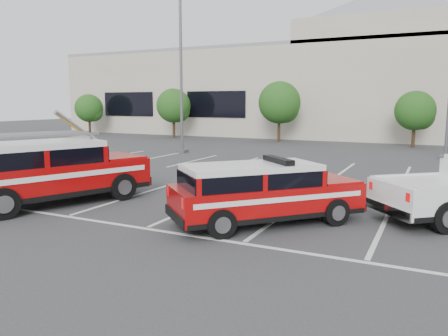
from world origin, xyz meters
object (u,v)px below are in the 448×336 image
object	(u,v)px
ladder_suv	(50,176)
utility_rig	(71,165)
tree_mid_right	(416,112)
light_pole_left	(181,70)
fire_chief_suv	(263,197)
convention_building	(366,86)
tree_left	(175,107)
tree_mid_left	(281,104)
tree_far_left	(90,109)

from	to	relation	value
ladder_suv	utility_rig	distance (m)	4.75
tree_mid_right	light_pole_left	xyz separation A→B (m)	(-13.09, -10.05, 2.68)
light_pole_left	fire_chief_suv	size ratio (longest dim) A/B	2.12
convention_building	ladder_suv	world-z (taller)	convention_building
tree_mid_right	light_pole_left	world-z (taller)	light_pole_left
light_pole_left	ladder_suv	xyz separation A→B (m)	(3.67, -13.86, -4.29)
tree_mid_right	utility_rig	distance (m)	23.74
fire_chief_suv	convention_building	bearing A→B (deg)	137.41
tree_left	tree_mid_left	xyz separation A→B (m)	(10.00, 0.00, 0.27)
tree_left	ladder_suv	world-z (taller)	tree_left
convention_building	light_pole_left	size ratio (longest dim) A/B	5.86
utility_rig	fire_chief_suv	bearing A→B (deg)	-4.78
convention_building	fire_chief_suv	xyz separation A→B (m)	(2.33, -32.93, -4.01)
tree_mid_left	utility_rig	bearing A→B (deg)	-96.64
light_pole_left	tree_mid_left	bearing A→B (deg)	72.90
tree_mid_right	tree_left	bearing A→B (deg)	180.00
tree_far_left	tree_mid_left	xyz separation A→B (m)	(20.00, 0.00, 0.54)
tree_mid_left	light_pole_left	xyz separation A→B (m)	(-3.09, -10.05, 2.14)
tree_far_left	light_pole_left	world-z (taller)	light_pole_left
tree_left	ladder_suv	distance (m)	26.21
fire_chief_suv	light_pole_left	bearing A→B (deg)	172.17
tree_left	light_pole_left	size ratio (longest dim) A/B	0.43
fire_chief_suv	utility_rig	world-z (taller)	utility_rig
tree_mid_left	ladder_suv	world-z (taller)	tree_mid_left
fire_chief_suv	tree_mid_right	bearing A→B (deg)	127.00
tree_mid_left	ladder_suv	size ratio (longest dim) A/B	0.80
tree_left	utility_rig	xyz separation A→B (m)	(7.65, -20.18, -2.19)
fire_chief_suv	utility_rig	distance (m)	10.20
tree_far_left	ladder_suv	bearing A→B (deg)	-49.28
tree_left	ladder_suv	xyz separation A→B (m)	(10.58, -23.91, -1.88)
tree_mid_right	fire_chief_suv	size ratio (longest dim) A/B	0.82
light_pole_left	ladder_suv	world-z (taller)	light_pole_left
tree_far_left	ladder_suv	distance (m)	31.58
tree_far_left	tree_left	bearing A→B (deg)	0.00
convention_building	tree_mid_right	size ratio (longest dim) A/B	15.04
light_pole_left	ladder_suv	size ratio (longest dim) A/B	1.68
tree_far_left	tree_mid_left	world-z (taller)	tree_mid_left
light_pole_left	tree_mid_right	bearing A→B (deg)	37.50
tree_far_left	tree_left	size ratio (longest dim) A/B	0.90
light_pole_left	tree_far_left	bearing A→B (deg)	149.29
tree_far_left	tree_mid_right	world-z (taller)	same
tree_mid_left	fire_chief_suv	distance (m)	24.39
tree_far_left	fire_chief_suv	xyz separation A→B (m)	(27.42, -23.12, -1.79)
tree_mid_left	ladder_suv	bearing A→B (deg)	-88.62
tree_mid_right	tree_mid_left	bearing A→B (deg)	180.00
tree_left	tree_mid_right	bearing A→B (deg)	-0.00
tree_left	tree_far_left	bearing A→B (deg)	-180.00
tree_mid_left	tree_mid_right	world-z (taller)	tree_mid_left
convention_building	tree_mid_right	world-z (taller)	convention_building
convention_building	tree_left	world-z (taller)	convention_building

